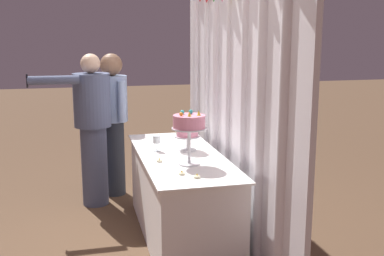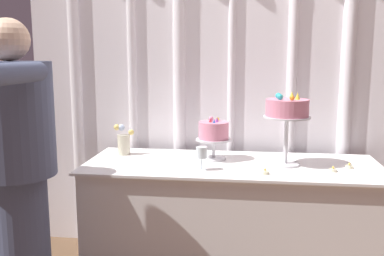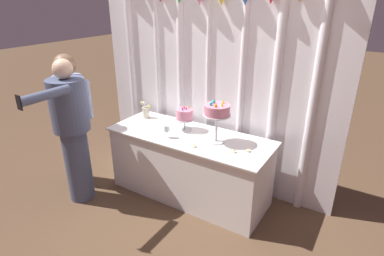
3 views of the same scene
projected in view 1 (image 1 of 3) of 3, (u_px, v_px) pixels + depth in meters
ground_plane at (170, 237)px, 4.18m from camera, size 24.00×24.00×0.00m
draped_curtain at (231, 77)px, 4.02m from camera, size 2.92×0.17×2.60m
cake_table at (180, 196)px, 4.13m from camera, size 1.78×0.69×0.74m
cake_display_nearleft at (187, 132)px, 4.16m from camera, size 0.22×0.22×0.27m
cake_display_nearright at (189, 124)px, 3.69m from camera, size 0.28×0.28×0.44m
wine_glass at (157, 140)px, 4.15m from camera, size 0.06×0.06×0.14m
flower_vase at (179, 128)px, 4.76m from camera, size 0.13×0.08×0.20m
tealight_far_left at (159, 161)px, 3.82m from camera, size 0.05×0.05×0.03m
tealight_near_left at (182, 174)px, 3.48m from camera, size 0.05×0.05×0.03m
tealight_near_right at (197, 177)px, 3.40m from camera, size 0.05×0.05×0.03m
guest_man_pink_jacket at (113, 118)px, 5.13m from camera, size 0.45×0.43×1.55m
guest_man_dark_suit at (92, 125)px, 4.82m from camera, size 0.51×0.85×1.56m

